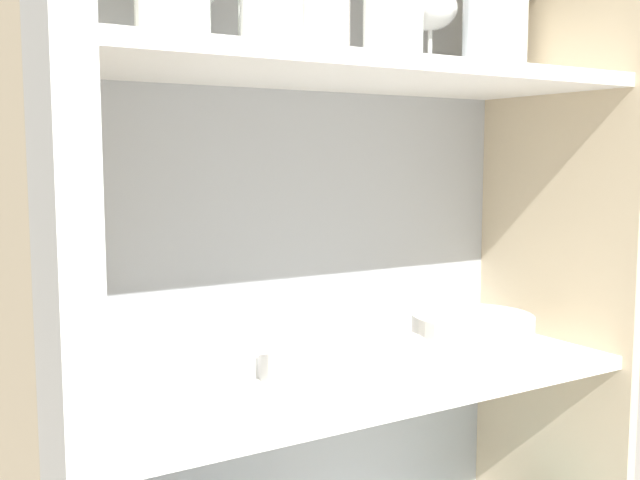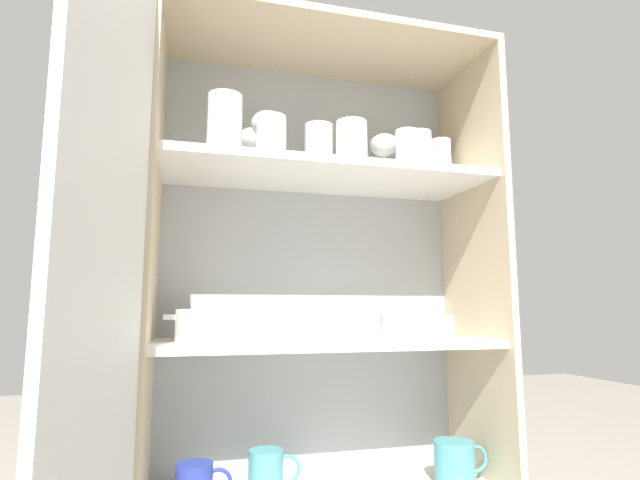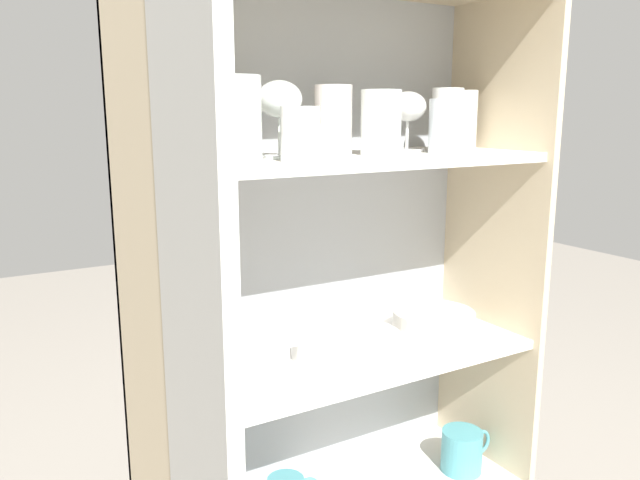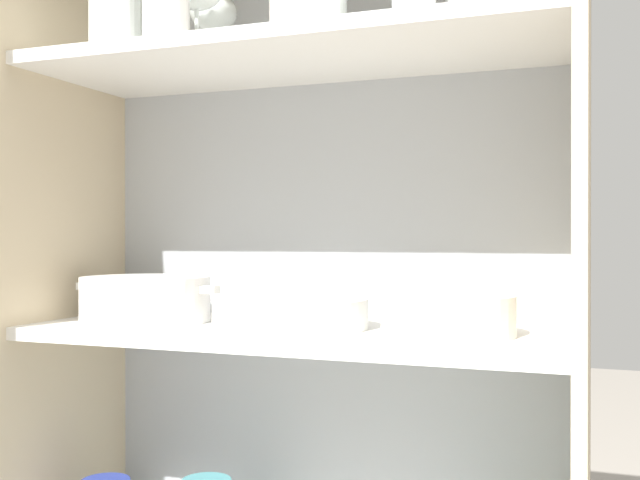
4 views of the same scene
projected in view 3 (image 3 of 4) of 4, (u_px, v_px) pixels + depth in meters
cupboard_back_panel at (307, 314)px, 1.46m from camera, size 0.85×0.02×1.43m
cupboard_side_left at (148, 377)px, 1.11m from camera, size 0.02×0.34×1.43m
cupboard_side_right at (487, 305)px, 1.53m from camera, size 0.02×0.34×1.43m
shelf_board_middle at (344, 358)px, 1.33m from camera, size 0.82×0.31×0.02m
shelf_board_upper at (346, 160)px, 1.25m from camera, size 0.82×0.31×0.02m
tumbler_glass_0 at (300, 134)px, 1.07m from camera, size 0.07×0.07×0.09m
tumbler_glass_1 at (464, 120)px, 1.44m from camera, size 0.06×0.06×0.13m
tumbler_glass_2 at (238, 120)px, 1.03m from camera, size 0.08×0.08×0.14m
tumbler_glass_3 at (381, 123)px, 1.23m from camera, size 0.08×0.08×0.13m
tumbler_glass_4 at (443, 126)px, 1.28m from camera, size 0.06×0.06×0.11m
tumbler_glass_5 at (333, 120)px, 1.25m from camera, size 0.08×0.08×0.14m
tumbler_glass_6 at (447, 120)px, 1.37m from camera, size 0.07×0.07×0.13m
wine_glass_0 at (244, 107)px, 1.21m from camera, size 0.08×0.08×0.13m
wine_glass_1 at (408, 110)px, 1.33m from camera, size 0.08×0.08×0.13m
wine_glass_2 at (279, 102)px, 1.13m from camera, size 0.08×0.08×0.14m
plate_stack_white at (347, 344)px, 1.32m from camera, size 0.24×0.24×0.04m
mixing_bowl_large at (433, 321)px, 1.44m from camera, size 0.19×0.19×0.06m
casserole_dish at (235, 363)px, 1.19m from camera, size 0.26×0.21×0.07m
coffee_mug_primary at (462, 450)px, 1.51m from camera, size 0.14×0.10×0.10m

